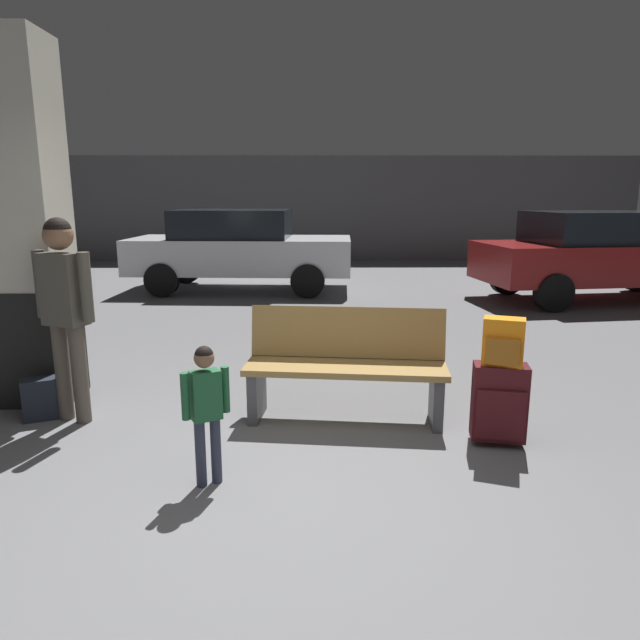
% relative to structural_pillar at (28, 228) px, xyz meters
% --- Properties ---
extents(ground_plane, '(18.00, 18.00, 0.10)m').
position_rel_structural_pillar_xyz_m(ground_plane, '(2.22, 2.07, -1.57)').
color(ground_plane, slate).
extents(garage_back_wall, '(18.00, 0.12, 2.80)m').
position_rel_structural_pillar_xyz_m(garage_back_wall, '(2.22, 10.93, -0.12)').
color(garage_back_wall, '#565658').
rests_on(garage_back_wall, ground_plane).
extents(structural_pillar, '(0.57, 0.57, 3.06)m').
position_rel_structural_pillar_xyz_m(structural_pillar, '(0.00, 0.00, 0.00)').
color(structural_pillar, black).
rests_on(structural_pillar, ground_plane).
extents(bench, '(1.65, 0.70, 0.89)m').
position_rel_structural_pillar_xyz_m(bench, '(2.67, -0.48, -1.07)').
color(bench, '#9E7A42').
rests_on(bench, ground_plane).
extents(suitcase, '(0.41, 0.29, 0.60)m').
position_rel_structural_pillar_xyz_m(suitcase, '(3.74, -1.01, -1.20)').
color(suitcase, '#471419').
rests_on(suitcase, ground_plane).
extents(backpack_bright, '(0.32, 0.26, 0.34)m').
position_rel_structural_pillar_xyz_m(backpack_bright, '(3.74, -1.01, -0.75)').
color(backpack_bright, orange).
rests_on(backpack_bright, suitcase).
extents(child, '(0.27, 0.18, 0.90)m').
position_rel_structural_pillar_xyz_m(child, '(1.74, -1.58, -0.96)').
color(child, '#33384C').
rests_on(child, ground_plane).
extents(adult, '(0.52, 0.30, 1.62)m').
position_rel_structural_pillar_xyz_m(adult, '(0.47, -0.51, -0.52)').
color(adult, brown).
rests_on(adult, ground_plane).
extents(backpack_dark_floor, '(0.32, 0.27, 0.34)m').
position_rel_structural_pillar_xyz_m(backpack_dark_floor, '(0.19, -0.48, -1.35)').
color(backpack_dark_floor, '#1E232D').
rests_on(backpack_dark_floor, ground_plane).
extents(parked_car_side, '(4.29, 2.22, 1.51)m').
position_rel_structural_pillar_xyz_m(parked_car_side, '(7.28, 4.76, -0.71)').
color(parked_car_side, maroon).
rests_on(parked_car_side, ground_plane).
extents(parked_car_far, '(4.18, 1.96, 1.51)m').
position_rel_structural_pillar_xyz_m(parked_car_far, '(1.00, 5.94, -0.71)').
color(parked_car_far, silver).
rests_on(parked_car_far, ground_plane).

